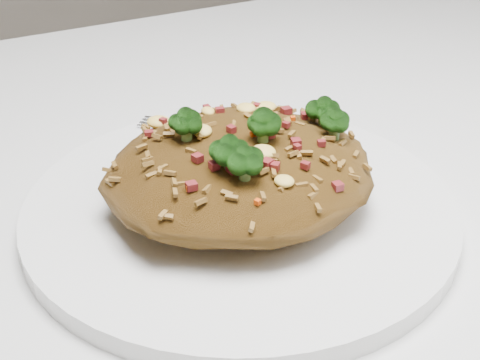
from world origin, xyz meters
name	(u,v)px	position (x,y,z in m)	size (l,w,h in m)	color
dining_table	(263,257)	(0.00, 0.00, 0.66)	(1.20, 0.80, 0.75)	silver
plate	(240,208)	(-0.05, -0.05, 0.76)	(0.29, 0.29, 0.01)	white
fried_rice	(241,159)	(-0.05, -0.05, 0.79)	(0.18, 0.16, 0.07)	brown
fork	(245,134)	(0.00, 0.03, 0.77)	(0.13, 0.12, 0.00)	silver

